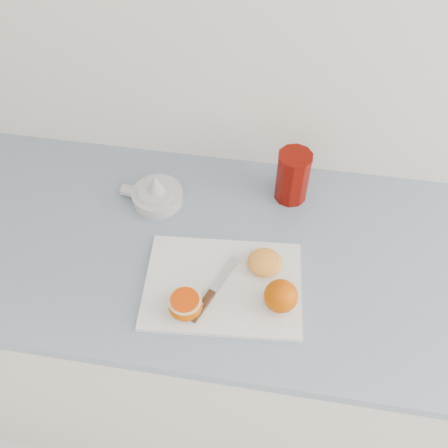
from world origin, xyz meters
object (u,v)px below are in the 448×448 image
Objects in this scene: counter at (229,335)px; half_orange at (185,305)px; red_tumbler at (292,178)px; citrus_juicer at (157,194)px; cutting_board at (223,285)px.

counter is 0.52m from half_orange.
half_orange is at bearing -116.90° from red_tumbler.
half_orange is 0.44× the size of citrus_juicer.
cutting_board is at bearing 49.46° from half_orange.
half_orange reaches higher than cutting_board.
red_tumbler is at bearing 12.10° from citrus_juicer.
counter is at bearing 90.26° from cutting_board.
red_tumbler is (0.13, 0.19, 0.51)m from counter.
red_tumbler is at bearing 63.10° from half_orange.
half_orange is at bearing -109.25° from counter.
counter is 32.57× the size of half_orange.
cutting_board is 0.31m from citrus_juicer.
half_orange is 0.42m from red_tumbler.
citrus_juicer reaches higher than half_orange.
citrus_juicer is at bearing -167.90° from red_tumbler.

